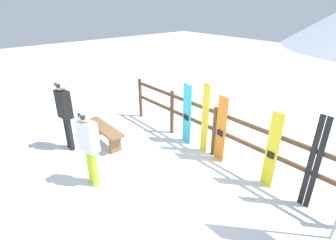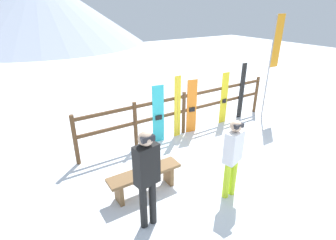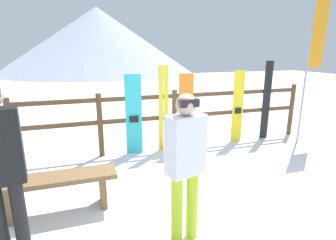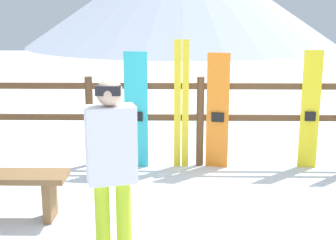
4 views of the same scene
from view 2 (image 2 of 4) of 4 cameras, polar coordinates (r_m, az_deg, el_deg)
ground_plane at (r=6.27m, az=14.03°, el=-9.53°), size 40.00×40.00×0.00m
mountain_backdrop at (r=27.73m, az=-26.06°, el=20.97°), size 18.00×18.00×6.00m
fence at (r=7.24m, az=3.46°, el=2.41°), size 6.04×0.10×1.22m
bench at (r=5.14m, az=-5.09°, el=-12.17°), size 1.44×0.36×0.48m
person_black at (r=4.08m, az=-4.62°, el=-11.35°), size 0.41×0.26×1.73m
person_white at (r=4.87m, az=13.93°, el=-7.11°), size 0.42×0.31×1.58m
snowboard_cyan at (r=6.75m, az=-2.14°, el=1.19°), size 0.31×0.09×1.55m
ski_pair_yellow at (r=7.02m, az=2.06°, el=2.83°), size 0.19×0.02×1.71m
snowboard_orange at (r=7.31m, az=5.17°, el=2.89°), size 0.30×0.10×1.54m
snowboard_yellow at (r=8.07m, az=12.09°, el=4.62°), size 0.25×0.07×1.57m
ski_pair_black at (r=8.56m, az=15.74°, el=6.06°), size 0.20×0.02×1.76m
rental_flag at (r=8.61m, az=22.00°, el=13.22°), size 0.40×0.04×3.13m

